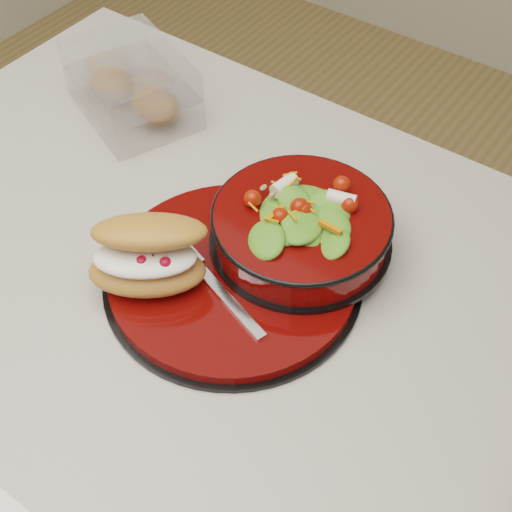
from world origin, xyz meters
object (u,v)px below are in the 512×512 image
Objects in this scene: salad_bowl at (302,222)px; pastry_box at (131,86)px; fork at (215,285)px; croissant at (149,256)px; island_counter at (262,458)px; dinner_plate at (233,276)px.

salad_bowl is 0.38m from pastry_box.
pastry_box is (-0.32, 0.21, 0.02)m from fork.
salad_bowl reaches higher than fork.
salad_bowl is 1.45× the size of croissant.
island_counter is 0.64m from pastry_box.
croissant is (-0.11, -0.07, 0.51)m from island_counter.
salad_bowl is (0.04, 0.09, 0.05)m from dinner_plate.
croissant reaches higher than pastry_box.
croissant is at bearing -126.19° from salad_bowl.
dinner_plate is at bearing -6.47° from pastry_box.
fork is 0.39m from pastry_box.
island_counter is 0.52m from croissant.
dinner_plate is at bearing 7.01° from croissant.
dinner_plate is at bearing 11.99° from fork.
pastry_box is at bearing 154.35° from island_counter.
fork is 0.73× the size of pastry_box.
croissant is at bearing -21.33° from pastry_box.
island_counter is at bearing -30.57° from fork.
croissant is 0.36m from pastry_box.
croissant is at bearing -137.21° from dinner_plate.
island_counter is 0.47m from fork.
croissant is (-0.11, -0.15, 0.00)m from salad_bowl.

